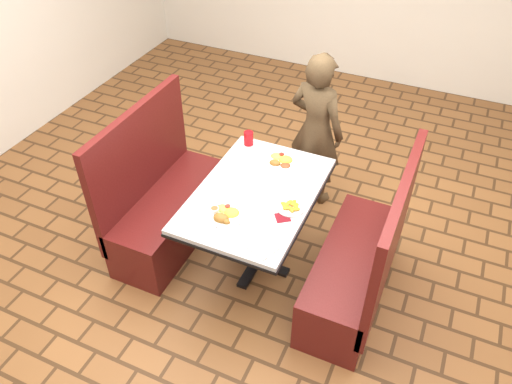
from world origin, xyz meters
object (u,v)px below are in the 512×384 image
plantain_plate (291,207)px  booth_bench_left (166,206)px  dining_table (256,202)px  diner_person (316,130)px  booth_bench_right (359,267)px  near_dinner_plate (225,213)px  red_tumbler (249,138)px  far_dinner_plate (281,160)px

plantain_plate → booth_bench_left: bearing=176.9°
dining_table → diner_person: 1.01m
booth_bench_right → near_dinner_plate: 1.04m
booth_bench_left → red_tumbler: booth_bench_left is taller
near_dinner_plate → plantain_plate: 0.45m
booth_bench_right → far_dinner_plate: bearing=152.9°
booth_bench_right → near_dinner_plate: bearing=-160.4°
near_dinner_plate → far_dinner_plate: bearing=80.8°
booth_bench_left → dining_table: bearing=0.0°
diner_person → far_dinner_plate: bearing=97.6°
diner_person → far_dinner_plate: 0.62m
booth_bench_right → diner_person: bearing=124.6°
booth_bench_left → diner_person: (0.91, 1.00, 0.37)m
red_tumbler → plantain_plate: bearing=-44.7°
booth_bench_right → far_dinner_plate: size_ratio=4.66×
far_dinner_plate → red_tumbler: 0.35m
near_dinner_plate → plantain_plate: size_ratio=1.26×
far_dinner_plate → red_tumbler: (-0.33, 0.12, 0.03)m
far_dinner_plate → plantain_plate: size_ratio=1.30×
dining_table → near_dinner_plate: bearing=-105.0°
dining_table → red_tumbler: 0.61m
plantain_plate → red_tumbler: size_ratio=1.77×
booth_bench_left → booth_bench_right: 1.60m
booth_bench_right → plantain_plate: size_ratio=6.07×
booth_bench_left → diner_person: size_ratio=0.86×
far_dinner_plate → plantain_plate: bearing=-60.7°
plantain_plate → red_tumbler: bearing=135.3°
diner_person → near_dinner_plate: bearing=96.5°
diner_person → far_dinner_plate: (-0.08, -0.61, 0.08)m
diner_person → plantain_plate: (0.18, -1.06, 0.07)m
booth_bench_left → near_dinner_plate: (0.71, -0.31, 0.45)m
diner_person → red_tumbler: (-0.40, -0.49, 0.11)m
dining_table → near_dinner_plate: 0.35m
diner_person → plantain_plate: size_ratio=7.04×
diner_person → dining_table: bearing=98.6°
red_tumbler → far_dinner_plate: bearing=-20.6°
dining_table → far_dinner_plate: size_ratio=4.70×
dining_table → far_dinner_plate: far_dinner_plate is taller
dining_table → far_dinner_plate: (0.03, 0.39, 0.12)m
booth_bench_right → red_tumbler: size_ratio=10.77×
booth_bench_right → diner_person: diner_person is taller
diner_person → near_dinner_plate: diner_person is taller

